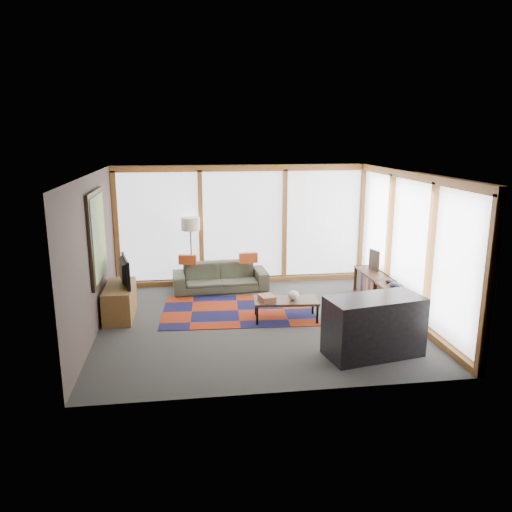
{
  "coord_description": "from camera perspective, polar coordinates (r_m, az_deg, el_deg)",
  "views": [
    {
      "loc": [
        -1.2,
        -8.21,
        3.23
      ],
      "look_at": [
        0.0,
        0.4,
        1.1
      ],
      "focal_mm": 35.0,
      "sensor_mm": 36.0,
      "label": 1
    }
  ],
  "objects": [
    {
      "name": "bar_counter",
      "position": [
        7.68,
        13.32,
        -7.83
      ],
      "size": [
        1.52,
        0.92,
        0.9
      ],
      "primitive_type": "cube",
      "rotation": [
        0.0,
        0.0,
        0.19
      ],
      "color": "black",
      "rests_on": "ground"
    },
    {
      "name": "sofa",
      "position": [
        10.59,
        -4.11,
        -2.39
      ],
      "size": [
        2.01,
        0.88,
        0.58
      ],
      "primitive_type": "imported",
      "rotation": [
        0.0,
        0.0,
        0.06
      ],
      "color": "#373C2C",
      "rests_on": "ground"
    },
    {
      "name": "bowl_b",
      "position": [
        9.53,
        14.98,
        -2.78
      ],
      "size": [
        0.18,
        0.18,
        0.07
      ],
      "primitive_type": "ellipsoid",
      "rotation": [
        0.0,
        0.0,
        0.26
      ],
      "color": "black",
      "rests_on": "bookshelf"
    },
    {
      "name": "book_stack",
      "position": [
        8.78,
        1.25,
        -4.84
      ],
      "size": [
        0.3,
        0.35,
        0.1
      ],
      "primitive_type": "cube",
      "rotation": [
        0.0,
        0.0,
        0.23
      ],
      "color": "brown",
      "rests_on": "coffee_table"
    },
    {
      "name": "bookshelf",
      "position": [
        9.78,
        14.29,
        -4.23
      ],
      "size": [
        0.4,
        2.22,
        0.56
      ],
      "primitive_type": null,
      "color": "#341E13",
      "rests_on": "ground"
    },
    {
      "name": "rug",
      "position": [
        9.43,
        -2.05,
        -6.23
      ],
      "size": [
        2.9,
        1.95,
        0.01
      ],
      "primitive_type": "cube",
      "rotation": [
        0.0,
        0.0,
        -0.06
      ],
      "color": "maroon",
      "rests_on": "ground"
    },
    {
      "name": "pillow_left",
      "position": [
        10.51,
        -7.82,
        -0.42
      ],
      "size": [
        0.38,
        0.19,
        0.2
      ],
      "primitive_type": "cube",
      "rotation": [
        0.0,
        0.0,
        -0.22
      ],
      "color": "#B0421B",
      "rests_on": "sofa"
    },
    {
      "name": "room_envelope",
      "position": [
        9.09,
        2.95,
        3.04
      ],
      "size": [
        5.52,
        5.02,
        2.62
      ],
      "color": "#423832",
      "rests_on": "ground"
    },
    {
      "name": "floor_lamp",
      "position": [
        10.61,
        -7.42,
        0.28
      ],
      "size": [
        0.39,
        0.39,
        1.55
      ],
      "primitive_type": null,
      "color": "#312618",
      "rests_on": "ground"
    },
    {
      "name": "pillow_right",
      "position": [
        10.54,
        -0.88,
        -0.21
      ],
      "size": [
        0.4,
        0.15,
        0.21
      ],
      "primitive_type": "cube",
      "rotation": [
        0.0,
        0.0,
        0.08
      ],
      "color": "#B0421B",
      "rests_on": "sofa"
    },
    {
      "name": "ground",
      "position": [
        8.9,
        0.36,
        -7.51
      ],
      "size": [
        5.5,
        5.5,
        0.0
      ],
      "primitive_type": "plane",
      "color": "#333330",
      "rests_on": "ground"
    },
    {
      "name": "coffee_table",
      "position": [
        8.95,
        3.42,
        -6.12
      ],
      "size": [
        1.17,
        0.66,
        0.38
      ],
      "primitive_type": null,
      "rotation": [
        0.0,
        0.0,
        -0.09
      ],
      "color": "#341E13",
      "rests_on": "ground"
    },
    {
      "name": "bowl_a",
      "position": [
        9.25,
        15.6,
        -3.23
      ],
      "size": [
        0.22,
        0.22,
        0.1
      ],
      "primitive_type": "ellipsoid",
      "rotation": [
        0.0,
        0.0,
        -0.1
      ],
      "color": "black",
      "rests_on": "bookshelf"
    },
    {
      "name": "vase",
      "position": [
        8.84,
        4.28,
        -4.51
      ],
      "size": [
        0.24,
        0.24,
        0.17
      ],
      "primitive_type": "ellipsoid",
      "rotation": [
        0.0,
        0.0,
        -0.26
      ],
      "color": "beige",
      "rests_on": "coffee_table"
    },
    {
      "name": "tv_console",
      "position": [
        9.37,
        -15.29,
        -5.01
      ],
      "size": [
        0.49,
        1.17,
        0.58
      ],
      "primitive_type": "cube",
      "color": "brown",
      "rests_on": "ground"
    },
    {
      "name": "shelf_picture",
      "position": [
        10.3,
        13.35,
        -0.47
      ],
      "size": [
        0.11,
        0.32,
        0.41
      ],
      "primitive_type": "cube",
      "rotation": [
        0.0,
        0.0,
        0.23
      ],
      "color": "black",
      "rests_on": "bookshelf"
    },
    {
      "name": "television",
      "position": [
        9.24,
        -15.21,
        -1.71
      ],
      "size": [
        0.31,
        0.9,
        0.51
      ],
      "primitive_type": "imported",
      "rotation": [
        0.0,
        0.0,
        1.79
      ],
      "color": "black",
      "rests_on": "tv_console"
    }
  ]
}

